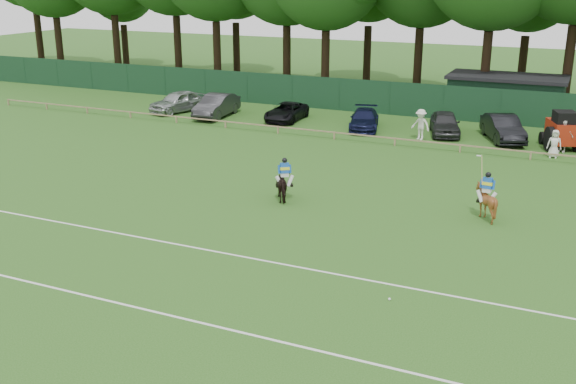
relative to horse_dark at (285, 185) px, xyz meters
The scene contains 21 objects.
ground 5.85m from the horse_dark, 81.00° to the right, with size 160.00×160.00×0.00m, color #1E4C14.
horse_dark is the anchor object (origin of this frame).
horse_chestnut 9.12m from the horse_dark, ahead, with size 1.24×1.39×1.53m, color brown.
sedan_silver 22.47m from the horse_dark, 135.84° to the left, with size 1.91×4.74×1.61m, color #ACAFB1.
sedan_grey 19.75m from the horse_dark, 129.36° to the left, with size 1.75×5.02×1.65m, color #29292B.
suv_black 17.74m from the horse_dark, 114.16° to the left, with size 2.10×4.56×1.27m, color black.
sedan_navy 15.92m from the horse_dark, 94.58° to the left, with size 1.87×4.59×1.33m, color black.
hatch_grey 17.02m from the horse_dark, 76.16° to the left, with size 1.78×4.43×1.51m, color #2E2E31.
estate_black 18.13m from the horse_dark, 64.55° to the left, with size 1.71×4.92×1.62m, color black.
spectator_left 14.75m from the horse_dark, 78.48° to the left, with size 1.27×0.73×1.97m, color silver.
spectator_mid 18.71m from the horse_dark, 52.42° to the left, with size 1.14×0.48×1.95m, color silver.
spectator_right 17.28m from the horse_dark, 50.24° to the left, with size 0.80×0.52×1.64m, color silver.
rider_dark 0.68m from the horse_dark, 56.08° to the right, with size 0.85×0.65×1.41m.
rider_chestnut 9.14m from the horse_dark, ahead, with size 0.94×0.60×2.05m.
polo_ball 10.84m from the horse_dark, 46.82° to the right, with size 0.09×0.09×0.09m, color silver.
pitch_lines 9.31m from the horse_dark, 84.38° to the right, with size 60.00×5.10×0.01m.
pitch_rail 12.30m from the horse_dark, 85.76° to the left, with size 62.10×0.10×0.50m.
perimeter_fence 21.29m from the horse_dark, 87.55° to the left, with size 92.08×0.08×2.50m.
utility_shed 25.24m from the horse_dark, 74.11° to the left, with size 8.40×4.40×3.04m.
tree_row 29.42m from the horse_dark, 84.32° to the left, with size 96.00×12.00×21.00m, color #26561C, non-canonical shape.
tractor 19.28m from the horse_dark, 54.14° to the left, with size 2.71×3.27×2.36m.
Camera 1 is at (11.64, -21.69, 10.33)m, focal length 42.00 mm.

